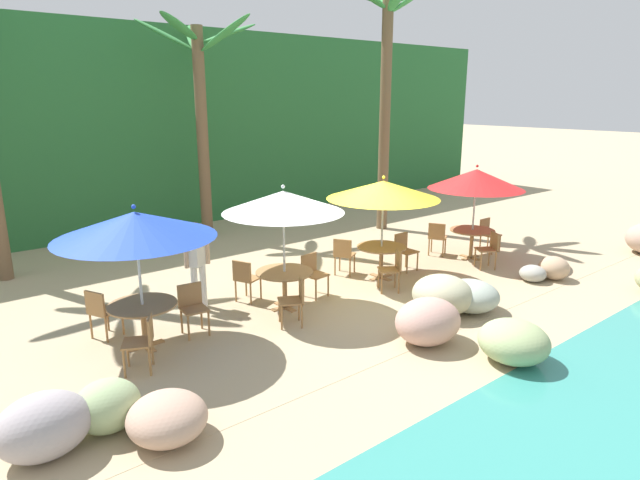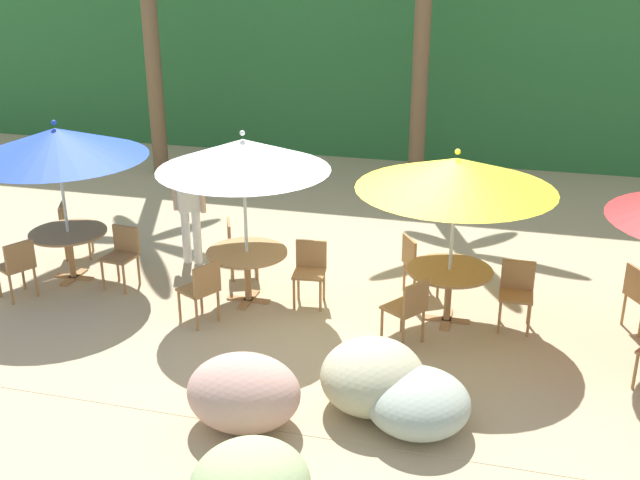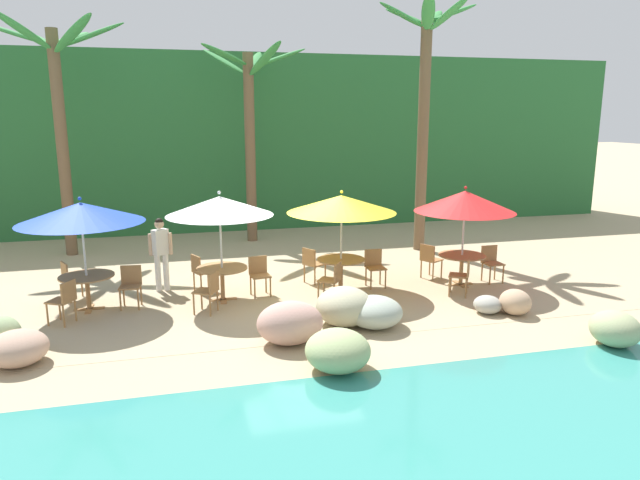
% 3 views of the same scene
% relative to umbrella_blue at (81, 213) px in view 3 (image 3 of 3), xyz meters
% --- Properties ---
extents(ground_plane, '(120.00, 120.00, 0.00)m').
position_rel_umbrella_blue_xyz_m(ground_plane, '(4.37, -0.24, -2.05)').
color(ground_plane, tan).
extents(terrace_deck, '(18.00, 5.20, 0.01)m').
position_rel_umbrella_blue_xyz_m(terrace_deck, '(4.37, -0.24, -2.04)').
color(terrace_deck, tan).
rests_on(terrace_deck, ground).
extents(foliage_backdrop, '(28.00, 2.40, 6.00)m').
position_rel_umbrella_blue_xyz_m(foliage_backdrop, '(4.37, 8.76, 0.95)').
color(foliage_backdrop, '#286633').
rests_on(foliage_backdrop, ground).
extents(rock_seawall, '(15.53, 3.21, 0.80)m').
position_rel_umbrella_blue_xyz_m(rock_seawall, '(5.09, -2.80, -1.71)').
color(rock_seawall, tan).
rests_on(rock_seawall, ground).
extents(umbrella_blue, '(2.49, 2.49, 2.37)m').
position_rel_umbrella_blue_xyz_m(umbrella_blue, '(0.00, 0.00, 0.00)').
color(umbrella_blue, silver).
rests_on(umbrella_blue, ground).
extents(dining_table_blue, '(1.10, 1.10, 0.74)m').
position_rel_umbrella_blue_xyz_m(dining_table_blue, '(-0.00, -0.00, -1.43)').
color(dining_table_blue, '#A37547').
rests_on(dining_table_blue, ground).
extents(chair_blue_seaward, '(0.47, 0.47, 0.87)m').
position_rel_umbrella_blue_xyz_m(chair_blue_seaward, '(0.85, -0.01, -1.53)').
color(chair_blue_seaward, '#9E7042').
rests_on(chair_blue_seaward, ground).
extents(chair_blue_inland, '(0.56, 0.56, 0.87)m').
position_rel_umbrella_blue_xyz_m(chair_blue_inland, '(-0.43, 0.74, -1.53)').
color(chair_blue_inland, '#9E7042').
rests_on(chair_blue_inland, ground).
extents(chair_blue_left, '(0.57, 0.57, 0.87)m').
position_rel_umbrella_blue_xyz_m(chair_blue_left, '(-0.32, -0.79, -1.53)').
color(chair_blue_left, '#9E7042').
rests_on(chair_blue_left, ground).
extents(umbrella_white, '(2.27, 2.27, 2.41)m').
position_rel_umbrella_blue_xyz_m(umbrella_white, '(2.75, -0.06, 0.04)').
color(umbrella_white, silver).
rests_on(umbrella_white, ground).
extents(dining_table_white, '(1.10, 1.10, 0.74)m').
position_rel_umbrella_blue_xyz_m(dining_table_white, '(2.75, -0.06, -1.43)').
color(dining_table_white, '#A37547').
rests_on(dining_table_white, ground).
extents(chair_white_seaward, '(0.47, 0.47, 0.87)m').
position_rel_umbrella_blue_xyz_m(chair_white_seaward, '(3.59, 0.13, -1.53)').
color(chair_white_seaward, '#9E7042').
rests_on(chair_white_seaward, ground).
extents(chair_white_inland, '(0.56, 0.56, 0.87)m').
position_rel_umbrella_blue_xyz_m(chair_white_inland, '(2.33, 0.68, -1.53)').
color(chair_white_inland, '#9E7042').
rests_on(chair_white_inland, ground).
extents(chair_white_left, '(0.58, 0.57, 0.87)m').
position_rel_umbrella_blue_xyz_m(chair_white_left, '(2.42, -0.85, -1.53)').
color(chair_white_left, '#9E7042').
rests_on(chair_white_left, ground).
extents(umbrella_yellow, '(2.47, 2.47, 2.32)m').
position_rel_umbrella_blue_xyz_m(umbrella_yellow, '(5.47, 0.03, -0.04)').
color(umbrella_yellow, silver).
rests_on(umbrella_yellow, ground).
extents(dining_table_yellow, '(1.10, 1.10, 0.74)m').
position_rel_umbrella_blue_xyz_m(dining_table_yellow, '(5.47, 0.03, -1.43)').
color(dining_table_yellow, '#A37547').
rests_on(dining_table_yellow, ground).
extents(chair_yellow_seaward, '(0.42, 0.43, 0.87)m').
position_rel_umbrella_blue_xyz_m(chair_yellow_seaward, '(6.32, 0.12, -1.53)').
color(chair_yellow_seaward, '#9E7042').
rests_on(chair_yellow_seaward, ground).
extents(chair_yellow_inland, '(0.58, 0.58, 0.87)m').
position_rel_umbrella_blue_xyz_m(chair_yellow_inland, '(4.95, 0.71, -1.53)').
color(chair_yellow_inland, '#9E7042').
rests_on(chair_yellow_inland, ground).
extents(chair_yellow_left, '(0.59, 0.59, 0.87)m').
position_rel_umbrella_blue_xyz_m(chair_yellow_left, '(5.06, -0.72, -1.53)').
color(chair_yellow_left, '#9E7042').
rests_on(chair_yellow_left, ground).
extents(umbrella_red, '(2.33, 2.33, 2.37)m').
position_rel_umbrella_blue_xyz_m(umbrella_red, '(8.34, -0.31, -0.03)').
color(umbrella_red, silver).
rests_on(umbrella_red, ground).
extents(dining_table_red, '(1.10, 1.10, 0.74)m').
position_rel_umbrella_blue_xyz_m(dining_table_red, '(8.34, -0.31, -1.43)').
color(dining_table_red, '#A37547').
rests_on(dining_table_red, ground).
extents(chair_red_seaward, '(0.43, 0.44, 0.87)m').
position_rel_umbrella_blue_xyz_m(chair_red_seaward, '(9.18, -0.20, -1.53)').
color(chair_red_seaward, '#9E7042').
rests_on(chair_red_seaward, ground).
extents(chair_red_inland, '(0.58, 0.58, 0.87)m').
position_rel_umbrella_blue_xyz_m(chair_red_inland, '(7.84, 0.39, -1.53)').
color(chair_red_inland, '#9E7042').
rests_on(chair_red_inland, ground).
extents(chair_red_left, '(0.58, 0.58, 0.87)m').
position_rel_umbrella_blue_xyz_m(chair_red_left, '(7.97, -1.08, -1.53)').
color(chair_red_left, '#9E7042').
rests_on(chair_red_left, ground).
extents(palm_tree_nearest, '(3.88, 3.59, 6.50)m').
position_rel_umbrella_blue_xyz_m(palm_tree_nearest, '(-1.12, 5.30, 2.38)').
color(palm_tree_nearest, brown).
rests_on(palm_tree_nearest, ground).
extents(palm_tree_second, '(3.33, 3.30, 6.04)m').
position_rel_umbrella_blue_xyz_m(palm_tree_second, '(4.24, 5.89, 1.92)').
color(palm_tree_second, brown).
rests_on(palm_tree_second, ground).
extents(palm_tree_third, '(2.81, 2.56, 7.04)m').
position_rel_umbrella_blue_xyz_m(palm_tree_third, '(8.91, 3.40, 2.51)').
color(palm_tree_third, brown).
rests_on(palm_tree_third, ground).
extents(waiter_in_white, '(0.52, 0.35, 1.70)m').
position_rel_umbrella_blue_xyz_m(waiter_in_white, '(1.48, 0.98, -1.06)').
color(waiter_in_white, white).
rests_on(waiter_in_white, ground).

